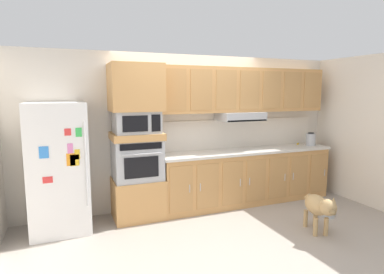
% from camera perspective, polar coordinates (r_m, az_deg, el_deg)
% --- Properties ---
extents(ground_plane, '(9.60, 9.60, 0.00)m').
position_cam_1_polar(ground_plane, '(4.75, 4.13, -15.54)').
color(ground_plane, '#9E9389').
extents(back_kitchen_wall, '(6.20, 0.12, 2.50)m').
position_cam_1_polar(back_kitchen_wall, '(5.42, -0.86, 1.14)').
color(back_kitchen_wall, beige).
rests_on(back_kitchen_wall, ground).
extents(side_panel_right, '(0.12, 7.10, 2.50)m').
position_cam_1_polar(side_panel_right, '(6.16, 28.40, 1.01)').
color(side_panel_right, silver).
rests_on(side_panel_right, ground).
extents(refrigerator, '(0.76, 0.73, 1.76)m').
position_cam_1_polar(refrigerator, '(4.70, -22.61, -5.08)').
color(refrigerator, white).
rests_on(refrigerator, ground).
extents(oven_base_cabinet, '(0.74, 0.62, 0.60)m').
position_cam_1_polar(oven_base_cabinet, '(5.02, -9.56, -10.63)').
color(oven_base_cabinet, tan).
rests_on(oven_base_cabinet, ground).
extents(built_in_oven, '(0.70, 0.62, 0.60)m').
position_cam_1_polar(built_in_oven, '(4.86, -9.72, -3.92)').
color(built_in_oven, '#A8AAAF').
rests_on(built_in_oven, oven_base_cabinet).
extents(appliance_mid_shelf, '(0.74, 0.62, 0.10)m').
position_cam_1_polar(appliance_mid_shelf, '(4.81, -9.82, 0.17)').
color(appliance_mid_shelf, tan).
rests_on(appliance_mid_shelf, built_in_oven).
extents(microwave, '(0.64, 0.54, 0.32)m').
position_cam_1_polar(microwave, '(4.78, -9.87, 2.65)').
color(microwave, '#A8AAAF').
rests_on(microwave, appliance_mid_shelf).
extents(appliance_upper_cabinet, '(0.74, 0.62, 0.68)m').
position_cam_1_polar(appliance_upper_cabinet, '(4.77, -10.03, 8.65)').
color(appliance_upper_cabinet, tan).
rests_on(appliance_upper_cabinet, microwave).
extents(lower_cabinet_run, '(3.05, 0.63, 0.88)m').
position_cam_1_polar(lower_cabinet_run, '(5.66, 9.63, -7.02)').
color(lower_cabinet_run, tan).
rests_on(lower_cabinet_run, ground).
extents(countertop_slab, '(3.09, 0.64, 0.04)m').
position_cam_1_polar(countertop_slab, '(5.57, 9.72, -2.43)').
color(countertop_slab, beige).
rests_on(countertop_slab, lower_cabinet_run).
extents(backsplash_panel, '(3.09, 0.02, 0.50)m').
position_cam_1_polar(backsplash_panel, '(5.77, 8.29, 0.67)').
color(backsplash_panel, silver).
rests_on(backsplash_panel, countertop_slab).
extents(upper_cabinet_with_hood, '(3.05, 0.48, 0.88)m').
position_cam_1_polar(upper_cabinet_with_hood, '(5.58, 9.24, 7.96)').
color(upper_cabinet_with_hood, tan).
rests_on(upper_cabinet_with_hood, backsplash_panel).
extents(screwdriver, '(0.17, 0.17, 0.03)m').
position_cam_1_polar(screwdriver, '(6.35, 18.38, -1.14)').
color(screwdriver, yellow).
rests_on(screwdriver, countertop_slab).
extents(electric_kettle, '(0.17, 0.17, 0.24)m').
position_cam_1_polar(electric_kettle, '(6.29, 20.33, -0.39)').
color(electric_kettle, '#A8AAAF').
rests_on(electric_kettle, countertop_slab).
extents(dog, '(0.38, 0.81, 0.57)m').
position_cam_1_polar(dog, '(4.71, 21.64, -11.43)').
color(dog, tan).
rests_on(dog, ground).
extents(dog_food_bowl, '(0.20, 0.20, 0.06)m').
position_cam_1_polar(dog_food_bowl, '(5.47, 22.97, -12.57)').
color(dog_food_bowl, '#B2B7BC').
rests_on(dog_food_bowl, ground).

